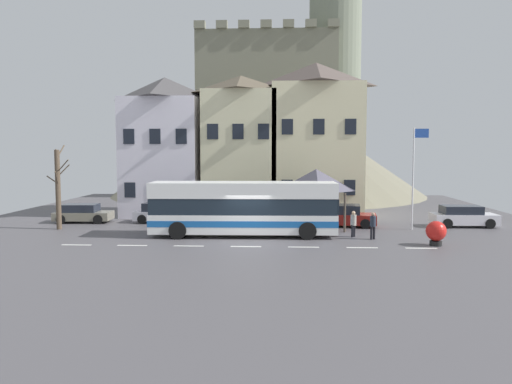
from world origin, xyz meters
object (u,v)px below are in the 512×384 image
object	(u,v)px
parked_car_01	(342,216)
bus_shelter	(316,180)
parked_car_02	(463,216)
bare_tree_00	(58,188)
townhouse_02	(316,139)
transit_bus	(244,209)
pedestrian_01	(373,224)
public_bench	(294,217)
parked_car_00	(83,213)
townhouse_01	(241,146)
townhouse_00	(166,146)
flagpole	(415,170)
harbour_buoy	(436,232)
hilltop_castle	(269,135)
pedestrian_00	(353,222)
parked_car_03	(165,213)

from	to	relation	value
parked_car_01	bus_shelter	bearing A→B (deg)	-149.65
parked_car_02	bare_tree_00	distance (m)	26.24
townhouse_02	bus_shelter	world-z (taller)	townhouse_02
transit_bus	pedestrian_01	xyz separation A→B (m)	(7.35, -0.77, -0.71)
public_bench	bare_tree_00	world-z (taller)	bare_tree_00
parked_car_00	parked_car_02	world-z (taller)	parked_car_02
townhouse_01	transit_bus	size ratio (longest dim) A/B	0.98
townhouse_00	townhouse_02	xyz separation A→B (m)	(11.76, 0.05, 0.52)
pedestrian_01	bare_tree_00	world-z (taller)	bare_tree_00
bus_shelter	flagpole	bearing A→B (deg)	-4.67
public_bench	harbour_buoy	distance (m)	10.52
parked_car_00	bare_tree_00	world-z (taller)	bare_tree_00
hilltop_castle	parked_car_01	size ratio (longest dim) A/B	8.00
flagpole	parked_car_00	bearing A→B (deg)	174.40
parked_car_01	pedestrian_01	world-z (taller)	pedestrian_01
pedestrian_00	transit_bus	bearing A→B (deg)	179.84
townhouse_01	parked_car_02	size ratio (longest dim) A/B	2.60
parked_car_02	harbour_buoy	distance (m)	7.79
parked_car_02	parked_car_01	bearing A→B (deg)	-179.46
townhouse_00	bare_tree_00	size ratio (longest dim) A/B	1.99
townhouse_02	hilltop_castle	distance (m)	19.41
townhouse_00	harbour_buoy	distance (m)	21.82
townhouse_02	parked_car_01	distance (m)	8.07
bare_tree_00	parked_car_01	bearing A→B (deg)	6.84
hilltop_castle	transit_bus	bearing A→B (deg)	-91.54
townhouse_01	transit_bus	xyz separation A→B (m)	(0.90, -9.38, -3.74)
hilltop_castle	parked_car_02	size ratio (longest dim) A/B	8.63
townhouse_01	hilltop_castle	distance (m)	19.85
townhouse_02	harbour_buoy	distance (m)	14.69
flagpole	harbour_buoy	world-z (taller)	flagpole
public_bench	flagpole	distance (m)	8.46
townhouse_01	townhouse_02	size ratio (longest dim) A/B	0.91
parked_car_03	hilltop_castle	bearing A→B (deg)	80.94
parked_car_01	bare_tree_00	world-z (taller)	bare_tree_00
townhouse_00	transit_bus	xyz separation A→B (m)	(6.91, -10.09, -3.75)
parked_car_02	harbour_buoy	world-z (taller)	parked_car_02
parked_car_03	harbour_buoy	bearing A→B (deg)	-18.66
townhouse_00	pedestrian_01	distance (m)	18.47
parked_car_02	parked_car_03	bearing A→B (deg)	176.78
parked_car_00	parked_car_02	bearing A→B (deg)	-4.49
townhouse_02	parked_car_03	bearing A→B (deg)	-154.98
parked_car_02	harbour_buoy	size ratio (longest dim) A/B	3.15
bare_tree_00	pedestrian_01	bearing A→B (deg)	-7.98
transit_bus	public_bench	xyz separation A→B (m)	(3.10, 5.16, -1.13)
parked_car_01	townhouse_00	bearing A→B (deg)	162.74
public_bench	harbour_buoy	bearing A→B (deg)	-46.64
hilltop_castle	parked_car_02	world-z (taller)	hilltop_castle
parked_car_00	public_bench	world-z (taller)	parked_car_00
bus_shelter	parked_car_00	size ratio (longest dim) A/B	0.97
bus_shelter	parked_car_00	xyz separation A→B (m)	(-16.07, 1.67, -2.46)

